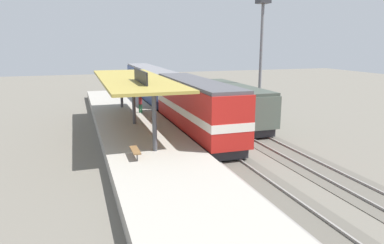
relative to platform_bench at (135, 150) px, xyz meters
The scene contains 11 objects.
ground_plane 12.11m from the platform_bench, 48.35° to the left, with size 120.00×120.00×0.00m, color #666056.
track_near 10.89m from the platform_bench, 56.29° to the left, with size 3.20×110.00×0.16m.
track_far 13.96m from the platform_bench, 40.31° to the left, with size 3.20×110.00×0.16m.
platform 9.15m from the platform_bench, 81.15° to the left, with size 6.00×44.00×0.90m, color #9E998E.
station_canopy 9.56m from the platform_bench, 81.06° to the left, with size 5.20×18.00×4.70m.
platform_bench is the anchor object (origin of this frame).
locomotive 8.98m from the platform_bench, 47.72° to the left, with size 2.93×14.43×4.44m.
passenger_carriage_single 25.34m from the platform_bench, 76.29° to the left, with size 2.90×20.00×4.24m.
freight_car 14.35m from the platform_bench, 42.30° to the left, with size 2.80×12.00×3.54m.
light_mast 18.69m from the platform_bench, 37.11° to the left, with size 1.10×1.10×11.70m.
person_waiting 13.76m from the platform_bench, 78.61° to the left, with size 0.34×0.34×1.71m.
Camera 1 is at (-9.05, -28.97, 7.53)m, focal length 33.27 mm.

